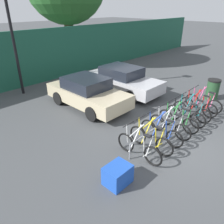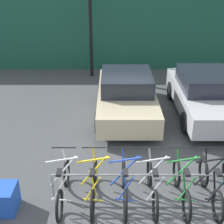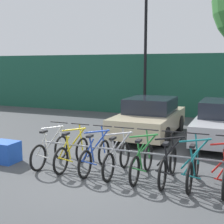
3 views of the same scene
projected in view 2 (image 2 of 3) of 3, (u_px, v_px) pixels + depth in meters
name	position (u px, v px, depth m)	size (l,w,h in m)	color
ground_plane	(143.00, 219.00, 6.15)	(120.00, 120.00, 0.00)	#424447
hoarding_wall	(125.00, 35.00, 14.01)	(36.00, 0.16, 3.11)	#19513D
bike_rack	(177.00, 177.00, 6.53)	(5.33, 0.04, 0.57)	gray
bicycle_white	(63.00, 186.00, 6.45)	(0.68, 1.71, 1.05)	black
bicycle_yellow	(93.00, 186.00, 6.45)	(0.68, 1.71, 1.05)	black
bicycle_blue	(124.00, 186.00, 6.45)	(0.68, 1.71, 1.05)	black
bicycle_silver	(152.00, 186.00, 6.45)	(0.68, 1.71, 1.05)	black
bicycle_green	(181.00, 186.00, 6.46)	(0.68, 1.71, 1.05)	black
bicycle_black	(210.00, 186.00, 6.46)	(0.68, 1.71, 1.05)	black
car_beige	(126.00, 95.00, 10.02)	(1.91, 4.15, 1.40)	#C1B28E
car_silver	(204.00, 94.00, 10.10)	(1.91, 4.34, 1.40)	#B7B7BC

